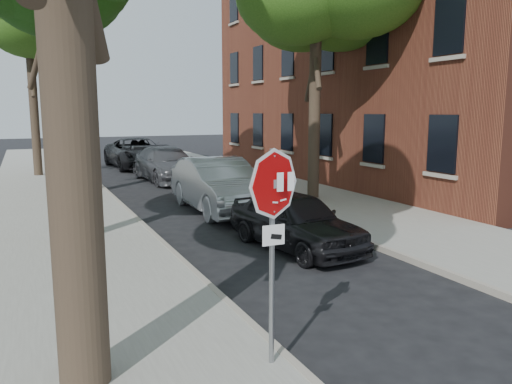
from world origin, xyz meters
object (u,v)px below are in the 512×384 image
car_b (218,185)px  car_a (295,220)px  apartment_building (417,15)px  stop_sign (273,216)px  car_d (137,153)px  car_c (167,164)px  tree_far (27,22)px

car_b → car_a: bearing=-88.1°
car_a → car_b: bearing=83.8°
apartment_building → stop_sign: (-14.70, -14.03, -5.71)m
stop_sign → car_d: stop_sign is taller
car_a → car_c: (0.31, 12.41, 0.10)m
car_c → car_b: bearing=-96.0°
car_b → car_c: car_b is taller
apartment_building → tree_far: size_ratio=2.17×
apartment_building → car_b: bearing=-159.3°
car_a → car_d: (0.21, 18.38, 0.17)m
stop_sign → car_b: size_ratio=0.51×
stop_sign → tree_far: size_ratio=0.28×
stop_sign → apartment_building: bearing=43.7°
car_c → tree_far: bearing=140.0°
car_a → tree_far: bearing=100.1°
tree_far → stop_sign: bearing=-84.5°
apartment_building → car_b: apartment_building is taller
apartment_building → stop_sign: apartment_building is taller
stop_sign → car_b: bearing=73.0°
stop_sign → car_a: (2.99, 4.74, -1.28)m
apartment_building → car_c: 13.68m
apartment_building → stop_sign: bearing=-136.3°
apartment_building → car_d: (-11.50, 9.10, -6.82)m
stop_sign → car_b: 10.07m
stop_sign → tree_far: bearing=95.5°
stop_sign → car_c: 17.51m
tree_far → car_a: (5.01, -16.39, -6.54)m
car_c → stop_sign: bearing=-104.1°
car_c → car_d: 5.97m
apartment_building → car_a: (-11.71, -9.28, -6.98)m
car_b → car_c: (0.37, 7.59, -0.07)m
car_b → car_d: size_ratio=0.85×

